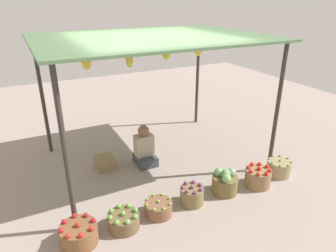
{
  "coord_description": "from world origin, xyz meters",
  "views": [
    {
      "loc": [
        -2.11,
        -4.81,
        2.97
      ],
      "look_at": [
        0.0,
        -0.62,
        0.95
      ],
      "focal_mm": 32.62,
      "sensor_mm": 36.0,
      "label": 1
    }
  ],
  "objects_px": {
    "vendor_person": "(144,149)",
    "basket_red_apples": "(79,234)",
    "basket_cabbages": "(225,182)",
    "basket_red_tomatoes": "(258,177)",
    "basket_green_apples": "(124,221)",
    "wooden_crate_near_vendor": "(105,162)",
    "basket_limes": "(158,208)",
    "basket_green_chilies": "(279,168)",
    "basket_purple_onions": "(192,195)"
  },
  "relations": [
    {
      "from": "basket_red_apples",
      "to": "wooden_crate_near_vendor",
      "type": "xyz_separation_m",
      "value": [
        0.82,
        1.69,
        -0.03
      ]
    },
    {
      "from": "basket_red_tomatoes",
      "to": "wooden_crate_near_vendor",
      "type": "relative_size",
      "value": 1.23
    },
    {
      "from": "basket_green_apples",
      "to": "wooden_crate_near_vendor",
      "type": "bearing_deg",
      "value": 82.64
    },
    {
      "from": "wooden_crate_near_vendor",
      "to": "basket_cabbages",
      "type": "bearing_deg",
      "value": -46.78
    },
    {
      "from": "basket_red_tomatoes",
      "to": "basket_green_apples",
      "type": "bearing_deg",
      "value": 179.0
    },
    {
      "from": "basket_green_apples",
      "to": "basket_cabbages",
      "type": "bearing_deg",
      "value": 1.58
    },
    {
      "from": "wooden_crate_near_vendor",
      "to": "basket_limes",
      "type": "bearing_deg",
      "value": -78.57
    },
    {
      "from": "basket_green_apples",
      "to": "basket_green_chilies",
      "type": "xyz_separation_m",
      "value": [
        2.92,
        0.05,
        0.02
      ]
    },
    {
      "from": "vendor_person",
      "to": "basket_red_apples",
      "type": "relative_size",
      "value": 1.6
    },
    {
      "from": "vendor_person",
      "to": "basket_red_apples",
      "type": "bearing_deg",
      "value": -135.81
    },
    {
      "from": "basket_green_apples",
      "to": "basket_green_chilies",
      "type": "bearing_deg",
      "value": 0.97
    },
    {
      "from": "basket_red_apples",
      "to": "basket_green_chilies",
      "type": "xyz_separation_m",
      "value": [
        3.53,
        0.06,
        -0.0
      ]
    },
    {
      "from": "basket_green_apples",
      "to": "wooden_crate_near_vendor",
      "type": "relative_size",
      "value": 1.28
    },
    {
      "from": "basket_purple_onions",
      "to": "basket_green_chilies",
      "type": "bearing_deg",
      "value": 0.27
    },
    {
      "from": "wooden_crate_near_vendor",
      "to": "vendor_person",
      "type": "bearing_deg",
      "value": -14.04
    },
    {
      "from": "basket_limes",
      "to": "basket_cabbages",
      "type": "xyz_separation_m",
      "value": [
        1.19,
        0.01,
        0.08
      ]
    },
    {
      "from": "basket_green_apples",
      "to": "basket_green_chilies",
      "type": "distance_m",
      "value": 2.92
    },
    {
      "from": "basket_red_apples",
      "to": "vendor_person",
      "type": "bearing_deg",
      "value": 44.19
    },
    {
      "from": "vendor_person",
      "to": "basket_purple_onions",
      "type": "distance_m",
      "value": 1.47
    },
    {
      "from": "basket_limes",
      "to": "basket_green_chilies",
      "type": "height_order",
      "value": "basket_green_chilies"
    },
    {
      "from": "basket_purple_onions",
      "to": "basket_cabbages",
      "type": "height_order",
      "value": "basket_cabbages"
    },
    {
      "from": "basket_green_apples",
      "to": "basket_red_tomatoes",
      "type": "relative_size",
      "value": 1.04
    },
    {
      "from": "basket_limes",
      "to": "wooden_crate_near_vendor",
      "type": "xyz_separation_m",
      "value": [
        -0.33,
        1.64,
        0.01
      ]
    },
    {
      "from": "basket_red_apples",
      "to": "basket_purple_onions",
      "type": "relative_size",
      "value": 1.34
    },
    {
      "from": "basket_limes",
      "to": "basket_red_tomatoes",
      "type": "bearing_deg",
      "value": -2.4
    },
    {
      "from": "basket_purple_onions",
      "to": "basket_green_chilies",
      "type": "relative_size",
      "value": 0.87
    },
    {
      "from": "vendor_person",
      "to": "basket_cabbages",
      "type": "xyz_separation_m",
      "value": [
        0.8,
        -1.44,
        -0.11
      ]
    },
    {
      "from": "basket_red_apples",
      "to": "basket_purple_onions",
      "type": "distance_m",
      "value": 1.72
    },
    {
      "from": "basket_green_apples",
      "to": "basket_purple_onions",
      "type": "height_order",
      "value": "basket_purple_onions"
    },
    {
      "from": "basket_green_apples",
      "to": "basket_cabbages",
      "type": "height_order",
      "value": "basket_cabbages"
    },
    {
      "from": "basket_green_chilies",
      "to": "basket_limes",
      "type": "bearing_deg",
      "value": -179.64
    },
    {
      "from": "basket_red_apples",
      "to": "basket_cabbages",
      "type": "xyz_separation_m",
      "value": [
        2.35,
        0.06,
        0.05
      ]
    },
    {
      "from": "basket_red_apples",
      "to": "basket_limes",
      "type": "bearing_deg",
      "value": 2.49
    },
    {
      "from": "basket_purple_onions",
      "to": "basket_limes",
      "type": "bearing_deg",
      "value": -179.39
    },
    {
      "from": "basket_cabbages",
      "to": "basket_red_tomatoes",
      "type": "relative_size",
      "value": 0.99
    },
    {
      "from": "basket_red_apples",
      "to": "basket_green_apples",
      "type": "height_order",
      "value": "basket_red_apples"
    },
    {
      "from": "basket_green_chilies",
      "to": "vendor_person",
      "type": "bearing_deg",
      "value": 144.02
    },
    {
      "from": "basket_red_apples",
      "to": "basket_red_tomatoes",
      "type": "relative_size",
      "value": 1.13
    },
    {
      "from": "basket_purple_onions",
      "to": "basket_green_chilies",
      "type": "xyz_separation_m",
      "value": [
        1.81,
        0.01,
        -0.01
      ]
    },
    {
      "from": "basket_red_tomatoes",
      "to": "wooden_crate_near_vendor",
      "type": "xyz_separation_m",
      "value": [
        -2.14,
        1.71,
        -0.04
      ]
    },
    {
      "from": "basket_green_apples",
      "to": "basket_limes",
      "type": "height_order",
      "value": "basket_green_apples"
    },
    {
      "from": "basket_red_apples",
      "to": "basket_cabbages",
      "type": "bearing_deg",
      "value": 1.54
    },
    {
      "from": "basket_green_chilies",
      "to": "wooden_crate_near_vendor",
      "type": "distance_m",
      "value": 3.16
    },
    {
      "from": "basket_green_chilies",
      "to": "basket_red_apples",
      "type": "bearing_deg",
      "value": -178.95
    },
    {
      "from": "basket_red_tomatoes",
      "to": "basket_purple_onions",
      "type": "bearing_deg",
      "value": 176.21
    },
    {
      "from": "basket_limes",
      "to": "basket_green_chilies",
      "type": "xyz_separation_m",
      "value": [
        2.38,
        0.01,
        0.03
      ]
    },
    {
      "from": "basket_limes",
      "to": "basket_cabbages",
      "type": "bearing_deg",
      "value": 0.63
    },
    {
      "from": "vendor_person",
      "to": "basket_cabbages",
      "type": "relative_size",
      "value": 1.84
    },
    {
      "from": "basket_red_apples",
      "to": "basket_red_tomatoes",
      "type": "bearing_deg",
      "value": -0.5
    },
    {
      "from": "basket_green_chilies",
      "to": "wooden_crate_near_vendor",
      "type": "relative_size",
      "value": 1.2
    }
  ]
}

